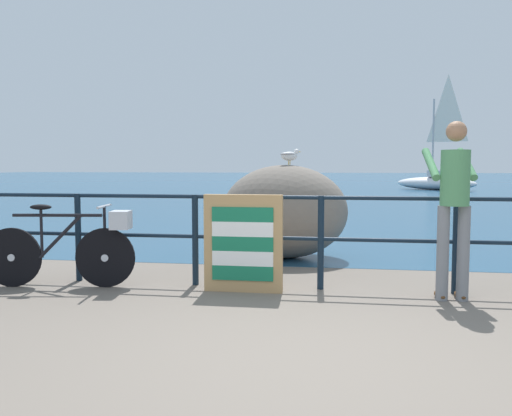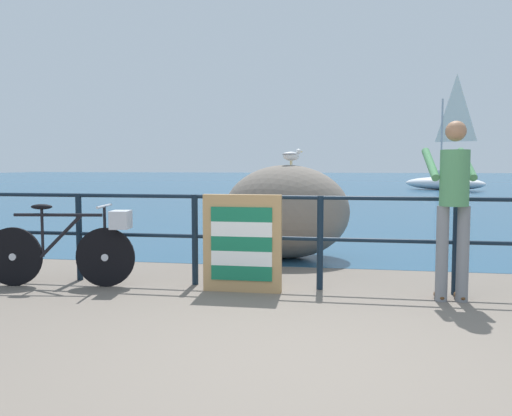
{
  "view_description": "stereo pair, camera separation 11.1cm",
  "coord_description": "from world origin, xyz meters",
  "px_view_note": "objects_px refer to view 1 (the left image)",
  "views": [
    {
      "loc": [
        0.22,
        -3.73,
        1.35
      ],
      "look_at": [
        -0.78,
        2.6,
        0.85
      ],
      "focal_mm": 38.39,
      "sensor_mm": 36.0,
      "label": 1
    },
    {
      "loc": [
        0.33,
        -3.71,
        1.35
      ],
      "look_at": [
        -0.78,
        2.6,
        0.85
      ],
      "focal_mm": 38.39,
      "sensor_mm": 36.0,
      "label": 2
    }
  ],
  "objects_px": {
    "folded_deckchair_stack": "(243,243)",
    "seagull": "(290,155)",
    "bicycle": "(72,245)",
    "sailboat": "(437,177)",
    "breakwater_boulder_main": "(285,212)",
    "person_at_railing": "(454,201)"
  },
  "relations": [
    {
      "from": "bicycle",
      "to": "person_at_railing",
      "type": "relative_size",
      "value": 0.95
    },
    {
      "from": "folded_deckchair_stack",
      "to": "seagull",
      "type": "relative_size",
      "value": 3.29
    },
    {
      "from": "breakwater_boulder_main",
      "to": "sailboat",
      "type": "xyz_separation_m",
      "value": [
        5.92,
        22.97,
        0.03
      ]
    },
    {
      "from": "person_at_railing",
      "to": "breakwater_boulder_main",
      "type": "distance_m",
      "value": 2.96
    },
    {
      "from": "breakwater_boulder_main",
      "to": "seagull",
      "type": "relative_size",
      "value": 5.77
    },
    {
      "from": "breakwater_boulder_main",
      "to": "seagull",
      "type": "distance_m",
      "value": 0.82
    },
    {
      "from": "bicycle",
      "to": "folded_deckchair_stack",
      "type": "xyz_separation_m",
      "value": [
        1.91,
        0.08,
        0.06
      ]
    },
    {
      "from": "person_at_railing",
      "to": "breakwater_boulder_main",
      "type": "relative_size",
      "value": 0.98
    },
    {
      "from": "seagull",
      "to": "sailboat",
      "type": "bearing_deg",
      "value": 40.81
    },
    {
      "from": "person_at_railing",
      "to": "sailboat",
      "type": "bearing_deg",
      "value": -14.08
    },
    {
      "from": "seagull",
      "to": "person_at_railing",
      "type": "bearing_deg",
      "value": -85.55
    },
    {
      "from": "folded_deckchair_stack",
      "to": "breakwater_boulder_main",
      "type": "relative_size",
      "value": 0.57
    },
    {
      "from": "folded_deckchair_stack",
      "to": "breakwater_boulder_main",
      "type": "height_order",
      "value": "breakwater_boulder_main"
    },
    {
      "from": "bicycle",
      "to": "folded_deckchair_stack",
      "type": "bearing_deg",
      "value": -5.5
    },
    {
      "from": "breakwater_boulder_main",
      "to": "seagull",
      "type": "bearing_deg",
      "value": 17.85
    },
    {
      "from": "person_at_railing",
      "to": "seagull",
      "type": "height_order",
      "value": "person_at_railing"
    },
    {
      "from": "folded_deckchair_stack",
      "to": "sailboat",
      "type": "distance_m",
      "value": 25.92
    },
    {
      "from": "folded_deckchair_stack",
      "to": "sailboat",
      "type": "height_order",
      "value": "sailboat"
    },
    {
      "from": "person_at_railing",
      "to": "folded_deckchair_stack",
      "type": "distance_m",
      "value": 2.18
    },
    {
      "from": "folded_deckchair_stack",
      "to": "seagull",
      "type": "xyz_separation_m",
      "value": [
        0.28,
        2.23,
        0.97
      ]
    },
    {
      "from": "seagull",
      "to": "folded_deckchair_stack",
      "type": "bearing_deg",
      "value": -131.96
    },
    {
      "from": "bicycle",
      "to": "sailboat",
      "type": "relative_size",
      "value": 0.27
    }
  ]
}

